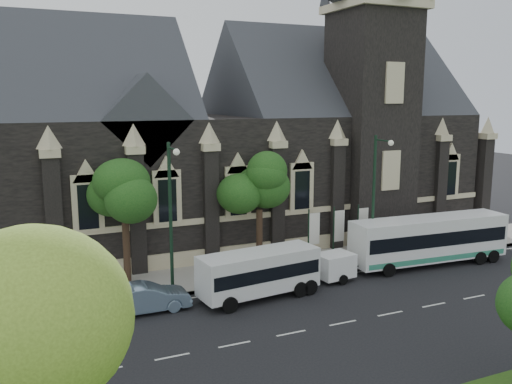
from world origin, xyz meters
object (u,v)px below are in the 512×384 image
box_trailer (334,265)px  sedan (146,298)px  street_lamp_mid (171,211)px  banner_flag_right (361,226)px  street_lamp_near (375,193)px  car_far_white (23,324)px  tour_coach (429,239)px  tree_walk_left (127,192)px  shuttle_bus (259,271)px  tree_park_near (24,314)px  banner_flag_left (312,232)px  banner_flag_center (337,229)px  tree_walk_right (261,182)px

box_trailer → sedan: bearing=173.5°
street_lamp_mid → banner_flag_right: size_ratio=2.25×
street_lamp_mid → sedan: 4.98m
street_lamp_near → car_far_white: street_lamp_near is taller
street_lamp_mid → box_trailer: size_ratio=2.65×
banner_flag_right → box_trailer: 5.53m
banner_flag_right → tour_coach: (3.50, -3.09, -0.56)m
tree_walk_left → street_lamp_mid: (1.80, -3.61, -0.62)m
car_far_white → street_lamp_near: bearing=-81.7°
street_lamp_near → shuttle_bus: (-9.47, -2.09, -3.52)m
street_lamp_mid → box_trailer: street_lamp_mid is taller
tree_park_near → banner_flag_left: tree_park_near is taller
banner_flag_center → sedan: 14.71m
banner_flag_center → car_far_white: 20.82m
tree_park_near → box_trailer: bearing=39.1°
street_lamp_near → street_lamp_mid: (-14.00, 0.00, 0.00)m
tree_park_near → car_far_white: size_ratio=1.84×
tree_park_near → car_far_white: (-0.26, 13.57, -5.74)m
tree_park_near → banner_flag_right: tree_park_near is taller
banner_flag_center → tour_coach: 6.33m
shuttle_bus → sedan: bearing=168.3°
tree_park_near → tour_coach: size_ratio=0.74×
tour_coach → shuttle_bus: size_ratio=1.58×
shuttle_bus → tree_park_near: bearing=-138.4°
tree_park_near → street_lamp_mid: 17.71m
street_lamp_mid → banner_flag_left: street_lamp_mid is taller
tree_park_near → shuttle_bus: tree_park_near is taller
tree_walk_left → tree_walk_right: bearing=0.1°
street_lamp_mid → tour_coach: size_ratio=0.78×
tree_walk_right → street_lamp_mid: (-7.21, -3.62, -0.71)m
tree_walk_right → banner_flag_left: bearing=-29.1°
banner_flag_center → tour_coach: banner_flag_center is taller
shuttle_bus → car_far_white: size_ratio=1.57×
banner_flag_center → sedan: bearing=-166.5°
car_far_white → tree_walk_left: bearing=-44.2°
banner_flag_left → shuttle_bus: 7.06m
tree_park_near → banner_flag_left: (18.06, 17.77, -4.03)m
shuttle_bus → sedan: (-6.46, 0.58, -0.81)m
tree_park_near → street_lamp_near: size_ratio=0.95×
banner_flag_center → tree_park_near: bearing=-138.5°
tree_walk_right → banner_flag_right: 8.05m
tree_park_near → shuttle_bus: 19.08m
tree_walk_right → tree_walk_left: tree_walk_right is taller
street_lamp_mid → tour_coach: (17.78, -1.18, -3.28)m
tree_walk_left → tour_coach: size_ratio=0.66×
street_lamp_near → sedan: bearing=-174.6°
street_lamp_near → sedan: size_ratio=1.90×
tree_park_near → tour_coach: bearing=29.9°
street_lamp_near → sedan: (-15.93, -1.51, -4.33)m
shuttle_bus → street_lamp_mid: bearing=148.6°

